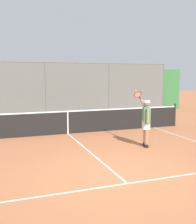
{
  "coord_description": "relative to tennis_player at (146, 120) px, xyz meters",
  "views": [
    {
      "loc": [
        2.59,
        5.84,
        2.39
      ],
      "look_at": [
        -0.81,
        -3.52,
        1.05
      ],
      "focal_mm": 43.63,
      "sensor_mm": 36.0,
      "label": 1
    }
  ],
  "objects": [
    {
      "name": "tennis_net",
      "position": [
        2.03,
        -2.81,
        -0.41
      ],
      "size": [
        10.52,
        0.09,
        1.07
      ],
      "color": "#2D2D2D",
      "rests_on": "ground"
    },
    {
      "name": "ground_plane",
      "position": [
        2.03,
        2.13,
        -0.91
      ],
      "size": [
        60.0,
        60.0,
        0.0
      ],
      "primitive_type": "plane",
      "color": "#B76B42"
    },
    {
      "name": "court_line_markings",
      "position": [
        2.03,
        3.04,
        -0.9
      ],
      "size": [
        8.19,
        10.14,
        0.01
      ],
      "color": "white",
      "rests_on": "ground"
    },
    {
      "name": "tennis_player",
      "position": [
        0.0,
        0.0,
        0.0
      ],
      "size": [
        0.44,
        1.34,
        1.86
      ],
      "rotation": [
        0.0,
        0.0,
        -1.93
      ],
      "color": "black",
      "rests_on": "ground"
    },
    {
      "name": "fence_backdrop",
      "position": [
        2.03,
        -8.85,
        0.5
      ],
      "size": [
        19.21,
        1.37,
        3.2
      ],
      "color": "slate",
      "rests_on": "ground"
    }
  ]
}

